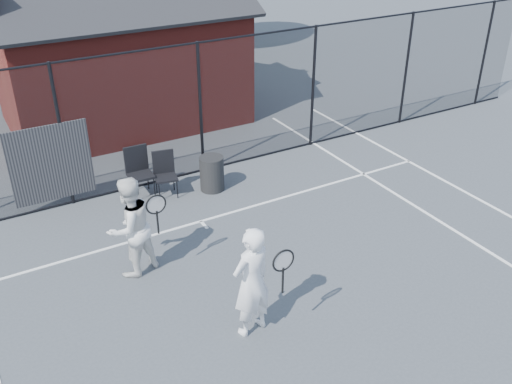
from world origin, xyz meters
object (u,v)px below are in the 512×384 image
clubhouse (120,63)px  chair_left (140,173)px  chair_right (166,175)px  waste_bin (212,173)px  player_front (252,282)px  player_back (130,227)px

clubhouse → chair_left: clubhouse is taller
chair_left → chair_right: (0.46, -0.27, -0.05)m
chair_left → chair_right: size_ratio=1.10×
chair_left → waste_bin: size_ratio=1.37×
clubhouse → waste_bin: bearing=-86.6°
player_front → chair_left: 4.80m
clubhouse → player_front: 9.28m
chair_right → player_back: bearing=-112.4°
clubhouse → chair_left: (-1.13, -4.40, -1.08)m
player_front → chair_left: (0.01, 4.78, -0.38)m
player_front → clubhouse: bearing=83.0°
chair_left → waste_bin: (1.42, -0.50, -0.14)m
clubhouse → player_back: 7.27m
player_back → chair_left: bearing=67.6°
chair_left → chair_right: 0.53m
player_front → chair_right: player_front is taller
player_back → chair_left: size_ratio=1.71×
chair_right → waste_bin: bearing=-2.3°
player_back → chair_right: bearing=56.4°
player_front → chair_left: bearing=89.9°
clubhouse → waste_bin: size_ratio=8.50×
clubhouse → player_front: (-1.13, -9.18, -0.70)m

